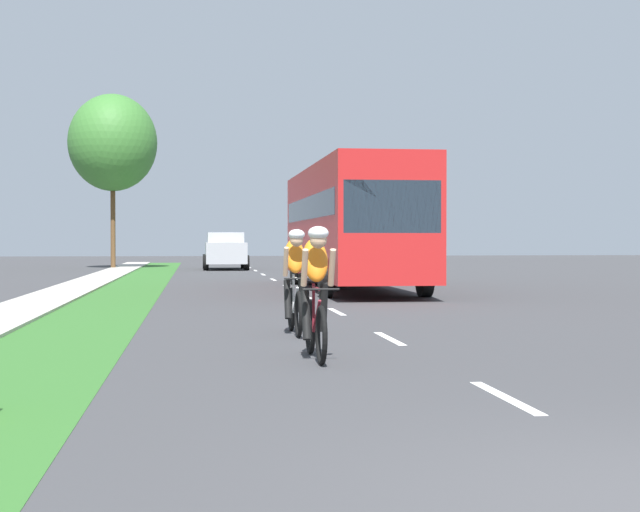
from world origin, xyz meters
TOP-DOWN VIEW (x-y plane):
  - ground_plane at (0.00, 20.00)m, footprint 120.00×120.00m
  - grass_verge at (-4.62, 20.00)m, footprint 1.89×70.00m
  - sidewalk_concrete at (-6.27, 20.00)m, footprint 1.43×70.00m
  - lane_markings_center at (0.00, 24.00)m, footprint 0.12×52.71m
  - cyclist_lead at (-1.35, 6.50)m, footprint 0.42×1.72m
  - cyclist_trailing at (-1.28, 9.51)m, footprint 0.42×1.72m
  - bus_red at (1.65, 22.07)m, footprint 2.78×11.60m
  - suv_silver at (-1.34, 41.17)m, footprint 2.15×4.70m
  - street_tree_far at (-6.86, 43.29)m, footprint 4.39×4.39m

SIDE VIEW (x-z plane):
  - ground_plane at x=0.00m, z-range 0.00..0.00m
  - grass_verge at x=-4.62m, z-range 0.00..0.01m
  - lane_markings_center at x=0.00m, z-range 0.00..0.01m
  - sidewalk_concrete at x=-6.27m, z-range -0.05..0.06m
  - cyclist_lead at x=-1.35m, z-range 0.02..1.60m
  - cyclist_trailing at x=-1.28m, z-range 0.02..1.60m
  - suv_silver at x=-1.34m, z-range 0.05..1.84m
  - bus_red at x=1.65m, z-range 0.24..3.72m
  - street_tree_far at x=-6.86m, z-range 1.92..10.63m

